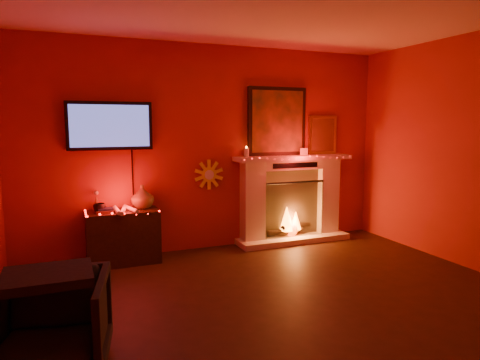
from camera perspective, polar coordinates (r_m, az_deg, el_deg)
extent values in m
plane|color=black|center=(3.82, 8.96, -18.64)|extent=(5.00, 5.00, 0.00)
plane|color=#A9271B|center=(5.72, -3.78, 4.24)|extent=(5.00, 0.00, 5.00)
cube|color=beige|center=(6.22, 7.14, -7.79)|extent=(1.65, 0.40, 0.08)
cube|color=beige|center=(5.91, 1.70, -3.40)|extent=(0.30, 0.22, 0.95)
cube|color=beige|center=(6.48, 11.46, -2.57)|extent=(0.30, 0.22, 0.95)
cube|color=beige|center=(6.10, 6.89, 2.06)|extent=(1.50, 0.22, 0.14)
cube|color=beige|center=(6.04, 7.18, 2.95)|extent=(1.72, 0.34, 0.06)
cube|color=#8B6E51|center=(6.23, 6.54, -2.89)|extent=(0.90, 0.10, 0.95)
cube|color=black|center=(6.09, 7.34, -3.95)|extent=(0.90, 0.02, 0.78)
cylinder|color=black|center=(6.19, 6.06, -6.87)|extent=(0.55, 0.09, 0.09)
cylinder|color=black|center=(6.28, 7.44, -6.12)|extent=(0.51, 0.18, 0.08)
cone|color=orange|center=(6.16, 6.25, -5.14)|extent=(0.20, 0.20, 0.34)
cone|color=orange|center=(6.25, 7.42, -5.35)|extent=(0.16, 0.16, 0.26)
sphere|color=#FF3F07|center=(6.24, 6.88, -6.60)|extent=(0.18, 0.18, 0.18)
cube|color=black|center=(6.05, 4.96, 7.78)|extent=(0.88, 0.05, 0.95)
cube|color=#BC5419|center=(6.02, 5.07, 7.78)|extent=(0.78, 0.01, 0.85)
cube|color=gold|center=(6.43, 10.92, 5.92)|extent=(0.46, 0.04, 0.56)
cube|color=#AF7028|center=(6.41, 11.02, 5.91)|extent=(0.38, 0.01, 0.48)
cylinder|color=beige|center=(5.77, 0.86, 3.69)|extent=(0.07, 0.07, 0.12)
cube|color=silver|center=(6.15, 8.52, 3.76)|extent=(0.12, 0.01, 0.10)
cube|color=black|center=(5.40, -16.96, 6.92)|extent=(1.00, 0.06, 0.58)
cube|color=#4957BD|center=(5.37, -16.93, 6.92)|extent=(0.92, 0.01, 0.50)
cylinder|color=black|center=(5.48, -14.12, 0.53)|extent=(0.02, 0.02, 0.66)
cylinder|color=yellow|center=(5.72, -4.16, 0.72)|extent=(0.20, 0.03, 0.20)
cylinder|color=silver|center=(5.70, -4.11, 0.70)|extent=(0.13, 0.01, 0.13)
cube|color=black|center=(5.39, -15.31, -7.31)|extent=(0.84, 0.42, 0.64)
imported|color=brown|center=(5.38, -12.90, -2.18)|extent=(0.28, 0.28, 0.29)
imported|color=black|center=(5.27, -18.25, -3.58)|extent=(0.14, 0.14, 0.11)
cylinder|color=silver|center=(5.24, -16.10, -3.88)|extent=(0.06, 0.38, 0.05)
cylinder|color=silver|center=(5.20, -15.31, -3.95)|extent=(0.13, 0.38, 0.05)
cylinder|color=silver|center=(5.27, -14.35, -3.76)|extent=(0.14, 0.38, 0.05)
cube|color=#532317|center=(5.24, -17.57, -4.04)|extent=(0.20, 0.14, 0.03)
cube|color=#1C2A42|center=(5.25, -17.48, -3.72)|extent=(0.17, 0.12, 0.02)
imported|color=black|center=(3.26, -23.89, -17.47)|extent=(0.84, 0.86, 0.67)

